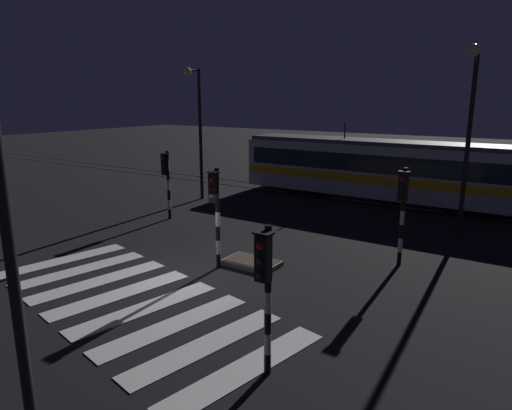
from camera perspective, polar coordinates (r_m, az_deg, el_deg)
The scene contains 13 objects.
ground_plane at distance 14.31m, azimuth -9.41°, elevation -9.07°, with size 120.00×120.00×0.00m, color black.
rail_near at distance 25.14m, azimuth 11.45°, elevation 0.63°, with size 80.00×0.12×0.03m, color #59595E.
rail_far at distance 26.45m, azimuth 12.63°, elevation 1.19°, with size 80.00×0.12×0.03m, color #59595E.
crosswalk_zebra at distance 13.10m, azimuth -15.24°, elevation -11.50°, with size 10.35×6.07×0.02m.
traffic_island at distance 15.16m, azimuth -0.52°, elevation -7.22°, with size 1.82×1.08×0.18m.
traffic_light_median_centre at distance 14.32m, azimuth -5.09°, elevation 0.17°, with size 0.36×0.42×3.28m.
traffic_light_corner_near_left at distance 15.47m, azimuth -29.17°, elevation -0.48°, with size 0.36×0.42×3.29m.
traffic_light_corner_far_right at distance 15.23m, azimuth 17.90°, elevation 0.31°, with size 0.36×0.42×3.26m.
traffic_light_corner_far_left at distance 20.76m, azimuth -11.16°, elevation 3.74°, with size 0.36×0.42×3.11m.
traffic_light_corner_near_right at distance 8.71m, azimuth 1.18°, elevation -9.38°, with size 0.36×0.42×3.09m.
street_lamp_trackside_left at distance 24.48m, azimuth -7.43°, elevation 10.84°, with size 0.44×1.21×6.92m.
street_lamp_trackside_right at distance 19.32m, azimuth 25.19°, elevation 9.69°, with size 0.44×1.21×7.28m.
tram at distance 24.92m, azimuth 15.89°, elevation 4.33°, with size 15.90×2.58×4.15m.
Camera 1 is at (9.15, -9.59, 5.39)m, focal length 31.91 mm.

